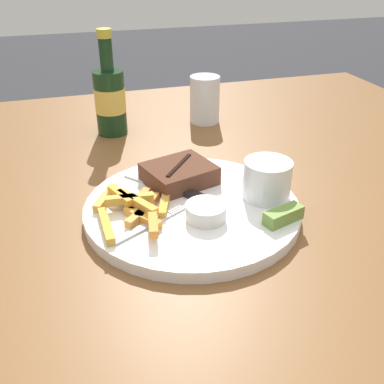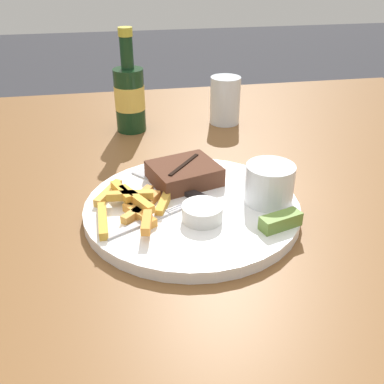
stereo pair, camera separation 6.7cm
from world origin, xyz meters
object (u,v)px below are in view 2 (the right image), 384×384
at_px(drinking_glass, 225,100).
at_px(pickle_spear, 281,221).
at_px(dinner_plate, 192,209).
at_px(fork_utensil, 144,222).
at_px(steak_portion, 182,173).
at_px(dipping_sauce_cup, 202,212).
at_px(coleslaw_cup, 270,182).
at_px(knife_utensil, 178,189).
at_px(beer_bottle, 130,96).

bearing_deg(drinking_glass, pickle_spear, -94.33).
xyz_separation_m(dinner_plate, fork_utensil, (-0.08, -0.04, 0.01)).
distance_m(steak_portion, dipping_sauce_cup, 0.12).
height_order(dipping_sauce_cup, drinking_glass, drinking_glass).
bearing_deg(coleslaw_cup, dipping_sauce_cup, -163.10).
distance_m(pickle_spear, drinking_glass, 0.46).
bearing_deg(dipping_sauce_cup, knife_utensil, 103.07).
xyz_separation_m(dinner_plate, dipping_sauce_cup, (0.01, -0.05, 0.02)).
relative_size(coleslaw_cup, pickle_spear, 1.14).
bearing_deg(fork_utensil, beer_bottle, 60.47).
bearing_deg(dipping_sauce_cup, beer_bottle, 100.25).
bearing_deg(steak_portion, dipping_sauce_cup, -85.32).
relative_size(fork_utensil, knife_utensil, 0.89).
xyz_separation_m(coleslaw_cup, fork_utensil, (-0.19, -0.03, -0.03)).
distance_m(steak_portion, coleslaw_cup, 0.15).
bearing_deg(coleslaw_cup, knife_utensil, 156.27).
bearing_deg(beer_bottle, coleslaw_cup, -64.16).
distance_m(coleslaw_cup, drinking_glass, 0.39).
bearing_deg(dinner_plate, knife_utensil, 108.19).
distance_m(dipping_sauce_cup, drinking_glass, 0.44).
relative_size(steak_portion, fork_utensil, 1.02).
relative_size(steak_portion, knife_utensil, 0.90).
xyz_separation_m(coleslaw_cup, drinking_glass, (0.03, 0.39, 0.00)).
relative_size(dipping_sauce_cup, knife_utensil, 0.42).
xyz_separation_m(dinner_plate, coleslaw_cup, (0.12, -0.01, 0.04)).
bearing_deg(fork_utensil, drinking_glass, 33.71).
height_order(coleslaw_cup, knife_utensil, coleslaw_cup).
distance_m(dipping_sauce_cup, beer_bottle, 0.42).
xyz_separation_m(dipping_sauce_cup, beer_bottle, (-0.07, 0.41, 0.05)).
bearing_deg(coleslaw_cup, drinking_glass, 85.85).
height_order(dipping_sauce_cup, pickle_spear, dipping_sauce_cup).
distance_m(coleslaw_cup, fork_utensil, 0.20).
bearing_deg(dipping_sauce_cup, dinner_plate, 97.96).
bearing_deg(dipping_sauce_cup, drinking_glass, 71.91).
distance_m(fork_utensil, knife_utensil, 0.11).
distance_m(coleslaw_cup, pickle_spear, 0.08).
bearing_deg(drinking_glass, beer_bottle, -177.98).
distance_m(dipping_sauce_cup, pickle_spear, 0.11).
relative_size(steak_portion, pickle_spear, 1.95).
distance_m(pickle_spear, knife_utensil, 0.18).
height_order(dinner_plate, fork_utensil, fork_utensil).
height_order(dinner_plate, coleslaw_cup, coleslaw_cup).
xyz_separation_m(pickle_spear, knife_utensil, (-0.12, 0.13, -0.01)).
distance_m(steak_portion, pickle_spear, 0.19).
bearing_deg(dinner_plate, drinking_glass, 68.98).
height_order(fork_utensil, drinking_glass, drinking_glass).
height_order(pickle_spear, knife_utensil, pickle_spear).
bearing_deg(drinking_glass, knife_utensil, -115.63).
bearing_deg(knife_utensil, dipping_sauce_cup, 154.16).
xyz_separation_m(knife_utensil, beer_bottle, (-0.05, 0.32, 0.06)).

